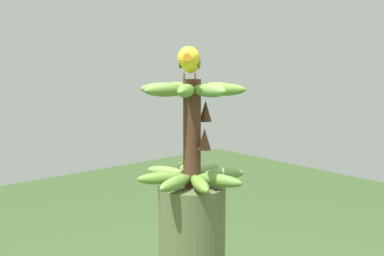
% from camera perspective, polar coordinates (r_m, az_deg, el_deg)
% --- Properties ---
extents(banana_bunch, '(0.31, 0.31, 0.30)m').
position_cam_1_polar(banana_bunch, '(1.22, 0.07, -0.66)').
color(banana_bunch, '#4C2D1E').
rests_on(banana_bunch, banana_tree).
extents(perched_bird, '(0.17, 0.17, 0.09)m').
position_cam_1_polar(perched_bird, '(1.19, -0.36, 8.78)').
color(perched_bird, '#C68933').
rests_on(perched_bird, banana_bunch).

